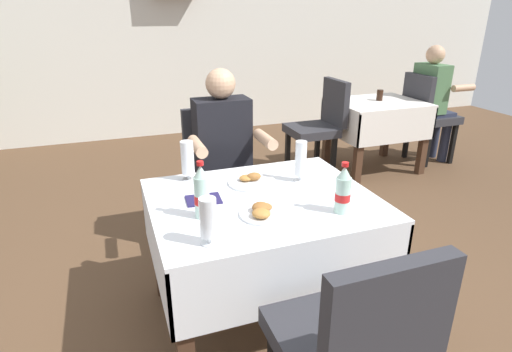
{
  "coord_description": "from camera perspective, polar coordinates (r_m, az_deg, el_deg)",
  "views": [
    {
      "loc": [
        -0.62,
        -1.82,
        1.6
      ],
      "look_at": [
        0.06,
        0.04,
        0.8
      ],
      "focal_mm": 29.19,
      "sensor_mm": 36.0,
      "label": 1
    }
  ],
  "objects": [
    {
      "name": "beer_glass_left",
      "position": [
        2.25,
        6.14,
        2.05
      ],
      "size": [
        0.07,
        0.07,
        0.23
      ],
      "color": "white",
      "rests_on": "main_dining_table"
    },
    {
      "name": "background_chair_right",
      "position": [
        4.92,
        22.39,
        8.02
      ],
      "size": [
        0.5,
        0.44,
        0.97
      ],
      "color": "#2D2D33",
      "rests_on": "ground"
    },
    {
      "name": "main_dining_table",
      "position": [
        2.15,
        0.91,
        -7.04
      ],
      "size": [
        1.11,
        0.91,
        0.72
      ],
      "color": "white",
      "rests_on": "ground"
    },
    {
      "name": "background_chair_left",
      "position": [
        4.18,
        8.75,
        7.17
      ],
      "size": [
        0.5,
        0.44,
        0.97
      ],
      "color": "#2D2D33",
      "rests_on": "ground"
    },
    {
      "name": "plate_near_camera",
      "position": [
        1.9,
        1.0,
        -4.87
      ],
      "size": [
        0.24,
        0.24,
        0.05
      ],
      "color": "white",
      "rests_on": "main_dining_table"
    },
    {
      "name": "chair_near_camera_side",
      "position": [
        1.54,
        12.99,
        -21.51
      ],
      "size": [
        0.44,
        0.5,
        0.97
      ],
      "color": "#2D2D33",
      "rests_on": "ground"
    },
    {
      "name": "back_wall",
      "position": [
        5.71,
        -14.54,
        19.73
      ],
      "size": [
        11.0,
        0.12,
        2.89
      ],
      "primitive_type": "cube",
      "color": "silver",
      "rests_on": "ground"
    },
    {
      "name": "cola_bottle_secondary",
      "position": [
        1.93,
        11.83,
        -2.02
      ],
      "size": [
        0.07,
        0.07,
        0.24
      ],
      "color": "silver",
      "rests_on": "main_dining_table"
    },
    {
      "name": "napkin_cutlery_set",
      "position": [
        2.06,
        -7.21,
        -3.19
      ],
      "size": [
        0.18,
        0.19,
        0.01
      ],
      "color": "#231E4C",
      "rests_on": "main_dining_table"
    },
    {
      "name": "ground_plane",
      "position": [
        2.5,
        -0.93,
        -17.91
      ],
      "size": [
        11.0,
        11.0,
        0.0
      ],
      "primitive_type": "plane",
      "color": "brown"
    },
    {
      "name": "beer_glass_right",
      "position": [
        2.28,
        -9.36,
        2.08
      ],
      "size": [
        0.07,
        0.07,
        0.22
      ],
      "color": "white",
      "rests_on": "main_dining_table"
    },
    {
      "name": "chair_far_diner_seat",
      "position": [
        2.89,
        -5.05,
        0.6
      ],
      "size": [
        0.44,
        0.5,
        0.97
      ],
      "color": "#2D2D33",
      "rests_on": "ground"
    },
    {
      "name": "background_dining_table",
      "position": [
        4.52,
        16.1,
        7.43
      ],
      "size": [
        0.89,
        0.74,
        0.72
      ],
      "color": "white",
      "rests_on": "ground"
    },
    {
      "name": "background_patron",
      "position": [
        4.92,
        23.09,
        9.8
      ],
      "size": [
        0.46,
        0.5,
        1.26
      ],
      "color": "#282D42",
      "rests_on": "ground"
    },
    {
      "name": "seated_diner_far",
      "position": [
        2.74,
        -4.27,
        2.92
      ],
      "size": [
        0.5,
        0.46,
        1.26
      ],
      "color": "#282D42",
      "rests_on": "ground"
    },
    {
      "name": "plate_far_diner",
      "position": [
        2.24,
        -0.62,
        -0.67
      ],
      "size": [
        0.26,
        0.26,
        0.06
      ],
      "color": "white",
      "rests_on": "main_dining_table"
    },
    {
      "name": "cola_bottle_primary",
      "position": [
        1.86,
        -7.45,
        -2.35
      ],
      "size": [
        0.07,
        0.07,
        0.27
      ],
      "color": "silver",
      "rests_on": "main_dining_table"
    },
    {
      "name": "beer_glass_middle",
      "position": [
        1.65,
        -6.57,
        -6.08
      ],
      "size": [
        0.07,
        0.07,
        0.2
      ],
      "color": "white",
      "rests_on": "main_dining_table"
    },
    {
      "name": "background_table_tumbler",
      "position": [
        4.52,
        16.6,
        10.58
      ],
      "size": [
        0.06,
        0.06,
        0.11
      ],
      "primitive_type": "cylinder",
      "color": "black",
      "rests_on": "background_dining_table"
    }
  ]
}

